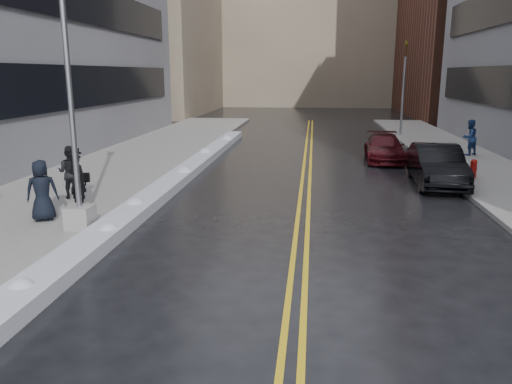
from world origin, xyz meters
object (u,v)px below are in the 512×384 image
(pedestrian_c, at_px, (42,191))
(pedestrian_east, at_px, (470,137))
(fire_hydrant, at_px, (474,168))
(traffic_signal, at_px, (404,85))
(car_maroon, at_px, (384,148))
(lamppost, at_px, (74,138))
(pedestrian_fedora, at_px, (78,181))
(pedestrian_b, at_px, (71,172))
(car_black, at_px, (437,166))

(pedestrian_c, bearing_deg, pedestrian_east, -163.36)
(fire_hydrant, distance_m, traffic_signal, 14.30)
(car_maroon, bearing_deg, fire_hydrant, -54.38)
(lamppost, height_order, car_maroon, lamppost)
(pedestrian_fedora, height_order, pedestrian_b, pedestrian_b)
(pedestrian_fedora, height_order, car_maroon, pedestrian_fedora)
(traffic_signal, bearing_deg, car_black, -94.29)
(fire_hydrant, relative_size, car_maroon, 0.17)
(pedestrian_c, bearing_deg, car_maroon, -156.77)
(pedestrian_fedora, distance_m, pedestrian_b, 1.34)
(pedestrian_b, height_order, pedestrian_east, pedestrian_east)
(lamppost, distance_m, fire_hydrant, 14.81)
(fire_hydrant, distance_m, car_black, 1.88)
(car_black, bearing_deg, pedestrian_b, -159.81)
(pedestrian_b, bearing_deg, fire_hydrant, -162.06)
(traffic_signal, relative_size, pedestrian_c, 3.52)
(pedestrian_c, bearing_deg, pedestrian_b, -104.85)
(traffic_signal, distance_m, car_maroon, 10.26)
(pedestrian_b, bearing_deg, lamppost, 118.28)
(pedestrian_fedora, bearing_deg, pedestrian_b, -40.05)
(traffic_signal, bearing_deg, pedestrian_b, -125.63)
(car_black, height_order, car_maroon, car_black)
(traffic_signal, xyz_separation_m, pedestrian_b, (-13.55, -18.91, -2.39))
(car_maroon, bearing_deg, pedestrian_c, -129.49)
(fire_hydrant, relative_size, pedestrian_east, 0.41)
(pedestrian_b, relative_size, pedestrian_c, 1.01)
(lamppost, bearing_deg, pedestrian_fedora, 116.33)
(pedestrian_b, bearing_deg, traffic_signal, -126.96)
(fire_hydrant, distance_m, pedestrian_c, 15.53)
(lamppost, xyz_separation_m, pedestrian_b, (-1.75, 3.09, -1.52))
(traffic_signal, distance_m, pedestrian_fedora, 23.87)
(pedestrian_c, bearing_deg, car_black, -175.97)
(traffic_signal, distance_m, pedestrian_east, 8.85)
(traffic_signal, relative_size, car_black, 1.29)
(lamppost, bearing_deg, pedestrian_c, 157.03)
(pedestrian_east, distance_m, car_black, 7.31)
(lamppost, xyz_separation_m, pedestrian_fedora, (-0.98, 1.99, -1.56))
(pedestrian_c, xyz_separation_m, car_maroon, (10.79, 11.84, -0.37))
(lamppost, relative_size, traffic_signal, 1.27)
(pedestrian_fedora, distance_m, pedestrian_c, 1.47)
(lamppost, distance_m, traffic_signal, 24.98)
(pedestrian_b, bearing_deg, car_maroon, -141.62)
(fire_hydrant, bearing_deg, pedestrian_c, -151.38)
(pedestrian_b, xyz_separation_m, car_black, (12.43, 3.99, -0.25))
(pedestrian_fedora, distance_m, car_maroon, 14.76)
(traffic_signal, distance_m, pedestrian_c, 25.25)
(pedestrian_fedora, distance_m, car_black, 12.73)
(pedestrian_b, distance_m, car_black, 13.06)
(traffic_signal, xyz_separation_m, car_black, (-1.12, -14.93, -2.64))
(fire_hydrant, bearing_deg, pedestrian_fedora, -155.65)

